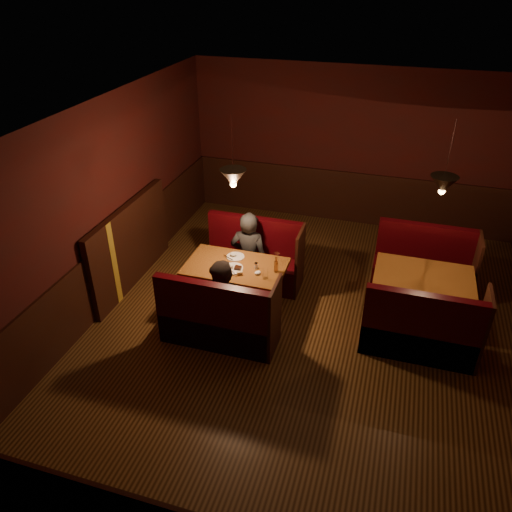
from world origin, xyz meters
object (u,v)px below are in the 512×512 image
(main_bench_far, at_px, (254,262))
(second_table, at_px, (422,286))
(main_table, at_px, (237,276))
(diner_b, at_px, (224,289))
(second_bench_far, at_px, (422,270))
(diner_a, at_px, (249,240))
(second_bench_near, at_px, (420,334))
(main_bench_near, at_px, (219,323))

(main_bench_far, height_order, second_table, main_bench_far)
(main_table, xyz_separation_m, diner_b, (0.02, -0.57, 0.16))
(second_bench_far, bearing_deg, diner_a, -165.78)
(main_table, xyz_separation_m, second_bench_near, (2.54, -0.25, -0.24))
(main_bench_near, bearing_deg, main_bench_far, 90.00)
(second_bench_far, height_order, diner_b, diner_b)
(second_bench_near, height_order, diner_a, diner_a)
(main_bench_near, bearing_deg, second_table, 27.92)
(main_table, relative_size, second_table, 1.06)
(second_bench_near, bearing_deg, diner_b, -172.88)
(diner_a, bearing_deg, main_bench_far, -112.55)
(main_bench_far, height_order, main_bench_near, same)
(main_bench_near, relative_size, second_bench_far, 1.05)
(second_bench_near, height_order, diner_b, diner_b)
(main_table, height_order, second_bench_near, second_bench_near)
(diner_a, bearing_deg, main_table, 91.25)
(main_bench_near, height_order, diner_a, diner_a)
(second_table, bearing_deg, second_bench_near, -87.80)
(main_table, xyz_separation_m, diner_a, (-0.03, 0.67, 0.22))
(diner_a, bearing_deg, second_bench_far, -167.20)
(main_table, xyz_separation_m, main_bench_near, (0.02, -0.79, -0.24))
(main_bench_far, relative_size, diner_b, 1.05)
(second_table, xyz_separation_m, diner_b, (-2.49, -1.10, 0.18))
(main_bench_near, distance_m, second_bench_far, 3.29)
(second_table, bearing_deg, main_bench_near, -152.08)
(second_bench_far, xyz_separation_m, diner_a, (-2.57, -0.65, 0.47))
(second_bench_near, bearing_deg, second_table, 92.20)
(second_table, height_order, second_bench_far, second_bench_far)
(second_table, relative_size, diner_b, 0.90)
(diner_a, bearing_deg, second_table, 175.58)
(main_bench_near, xyz_separation_m, second_table, (2.50, 1.32, 0.22))
(main_bench_far, height_order, second_bench_near, main_bench_far)
(second_bench_far, height_order, diner_a, diner_a)
(main_bench_far, height_order, diner_a, diner_a)
(main_table, distance_m, diner_a, 0.70)
(second_bench_far, bearing_deg, main_table, -152.60)
(main_bench_near, xyz_separation_m, second_bench_far, (2.53, 2.11, -0.00))
(main_bench_near, bearing_deg, diner_b, 88.53)
(second_bench_far, xyz_separation_m, second_bench_near, (0.00, -1.57, 0.00))
(diner_b, bearing_deg, diner_a, 89.11)
(second_bench_near, bearing_deg, diner_a, 160.36)
(second_bench_near, distance_m, diner_b, 2.57)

